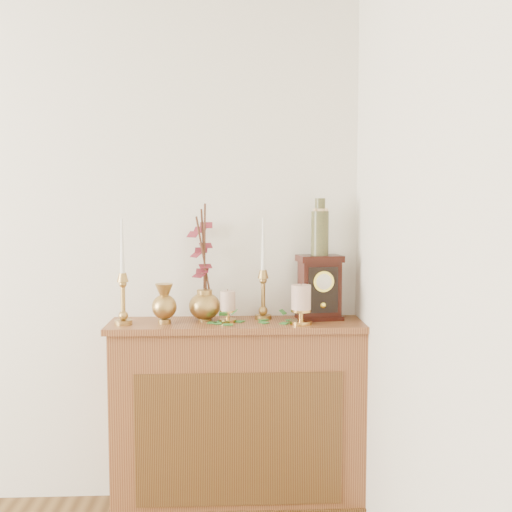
{
  "coord_description": "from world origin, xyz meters",
  "views": [
    {
      "loc": [
        1.36,
        -0.74,
        1.48
      ],
      "look_at": [
        1.48,
        2.05,
        1.25
      ],
      "focal_mm": 42.0,
      "sensor_mm": 36.0,
      "label": 1
    }
  ],
  "objects_px": {
    "bud_vase": "(164,304)",
    "candlestick_center": "(263,286)",
    "ceramic_vase": "(320,230)",
    "ginger_jar": "(202,268)",
    "candlestick_left": "(123,290)",
    "mantel_clock": "(320,288)"
  },
  "relations": [
    {
      "from": "ceramic_vase",
      "to": "bud_vase",
      "type": "bearing_deg",
      "value": -173.85
    },
    {
      "from": "candlestick_left",
      "to": "bud_vase",
      "type": "relative_size",
      "value": 2.62
    },
    {
      "from": "ginger_jar",
      "to": "ceramic_vase",
      "type": "distance_m",
      "value": 0.6
    },
    {
      "from": "candlestick_center",
      "to": "ginger_jar",
      "type": "bearing_deg",
      "value": 178.34
    },
    {
      "from": "candlestick_center",
      "to": "ginger_jar",
      "type": "distance_m",
      "value": 0.31
    },
    {
      "from": "candlestick_left",
      "to": "mantel_clock",
      "type": "bearing_deg",
      "value": 5.35
    },
    {
      "from": "mantel_clock",
      "to": "ceramic_vase",
      "type": "bearing_deg",
      "value": 90.0
    },
    {
      "from": "candlestick_center",
      "to": "ginger_jar",
      "type": "relative_size",
      "value": 0.87
    },
    {
      "from": "bud_vase",
      "to": "ginger_jar",
      "type": "xyz_separation_m",
      "value": [
        0.18,
        0.1,
        0.16
      ]
    },
    {
      "from": "candlestick_center",
      "to": "bud_vase",
      "type": "height_order",
      "value": "candlestick_center"
    },
    {
      "from": "bud_vase",
      "to": "ceramic_vase",
      "type": "relative_size",
      "value": 0.68
    },
    {
      "from": "bud_vase",
      "to": "candlestick_center",
      "type": "bearing_deg",
      "value": 11.22
    },
    {
      "from": "bud_vase",
      "to": "ceramic_vase",
      "type": "distance_m",
      "value": 0.83
    },
    {
      "from": "candlestick_left",
      "to": "mantel_clock",
      "type": "xyz_separation_m",
      "value": [
        0.94,
        0.09,
        -0.01
      ]
    },
    {
      "from": "candlestick_left",
      "to": "candlestick_center",
      "type": "bearing_deg",
      "value": 8.91
    },
    {
      "from": "bud_vase",
      "to": "mantel_clock",
      "type": "distance_m",
      "value": 0.76
    },
    {
      "from": "ginger_jar",
      "to": "ceramic_vase",
      "type": "relative_size",
      "value": 2.05
    },
    {
      "from": "bud_vase",
      "to": "ginger_jar",
      "type": "relative_size",
      "value": 0.33
    },
    {
      "from": "candlestick_left",
      "to": "candlestick_center",
      "type": "height_order",
      "value": "same"
    },
    {
      "from": "candlestick_left",
      "to": "ceramic_vase",
      "type": "height_order",
      "value": "ceramic_vase"
    },
    {
      "from": "bud_vase",
      "to": "mantel_clock",
      "type": "height_order",
      "value": "mantel_clock"
    },
    {
      "from": "mantel_clock",
      "to": "ginger_jar",
      "type": "bearing_deg",
      "value": 169.48
    }
  ]
}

